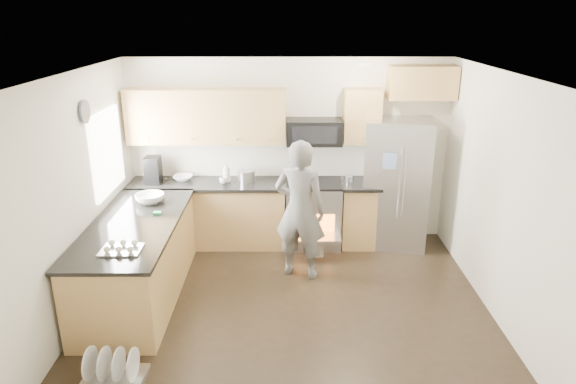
{
  "coord_description": "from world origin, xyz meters",
  "views": [
    {
      "loc": [
        -0.02,
        -5.09,
        3.18
      ],
      "look_at": [
        -0.01,
        0.5,
        1.2
      ],
      "focal_mm": 32.0,
      "sensor_mm": 36.0,
      "label": 1
    }
  ],
  "objects_px": {
    "refrigerator": "(396,183)",
    "stove_range": "(313,199)",
    "dish_rack": "(113,373)",
    "person": "(300,210)"
  },
  "relations": [
    {
      "from": "stove_range",
      "to": "refrigerator",
      "type": "xyz_separation_m",
      "value": [
        1.15,
        0.01,
        0.23
      ]
    },
    {
      "from": "refrigerator",
      "to": "person",
      "type": "height_order",
      "value": "refrigerator"
    },
    {
      "from": "refrigerator",
      "to": "person",
      "type": "relative_size",
      "value": 1.03
    },
    {
      "from": "refrigerator",
      "to": "stove_range",
      "type": "bearing_deg",
      "value": -169.63
    },
    {
      "from": "dish_rack",
      "to": "person",
      "type": "bearing_deg",
      "value": 49.14
    },
    {
      "from": "person",
      "to": "dish_rack",
      "type": "bearing_deg",
      "value": 66.45
    },
    {
      "from": "person",
      "to": "dish_rack",
      "type": "xyz_separation_m",
      "value": [
        -1.74,
        -2.01,
        -0.79
      ]
    },
    {
      "from": "dish_rack",
      "to": "stove_range",
      "type": "bearing_deg",
      "value": 56.56
    },
    {
      "from": "stove_range",
      "to": "person",
      "type": "distance_m",
      "value": 0.99
    },
    {
      "from": "stove_range",
      "to": "refrigerator",
      "type": "height_order",
      "value": "refrigerator"
    }
  ]
}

